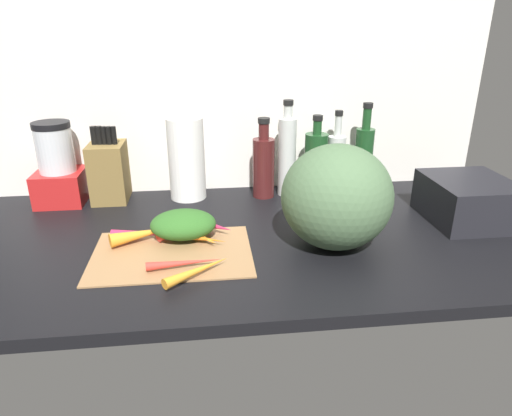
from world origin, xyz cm
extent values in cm
cube|color=black|center=(0.00, 0.00, -1.50)|extent=(170.00, 80.00, 3.00)
cube|color=silver|center=(0.00, 38.50, 30.00)|extent=(170.00, 3.00, 60.00)
cube|color=#997047|center=(-17.86, -10.16, 0.40)|extent=(38.92, 27.39, 0.80)
cone|color=#B2264C|center=(-8.75, 0.78, 2.59)|extent=(14.13, 11.25, 3.59)
cone|color=orange|center=(-12.52, -5.56, 2.09)|extent=(17.00, 9.24, 2.58)
cone|color=orange|center=(-11.49, -22.41, 2.05)|extent=(15.36, 12.12, 2.50)
cone|color=#B2264C|center=(-25.09, -1.84, 2.08)|extent=(17.62, 3.72, 2.57)
cone|color=red|center=(-16.53, -0.78, 2.47)|extent=(12.08, 9.68, 3.33)
cone|color=orange|center=(-10.58, -5.18, 1.98)|extent=(9.11, 10.30, 2.36)
cone|color=red|center=(-14.50, -18.20, 1.82)|extent=(17.57, 3.65, 2.03)
cone|color=orange|center=(-25.69, -3.03, 2.59)|extent=(16.51, 9.61, 3.58)
ellipsoid|color=#2D6023|center=(-15.19, -2.20, 4.40)|extent=(17.02, 13.09, 7.20)
ellipsoid|color=#4C6B47|center=(23.08, -9.60, 13.14)|extent=(27.51, 27.37, 26.28)
cube|color=brown|center=(-39.20, 30.44, 9.21)|extent=(10.77, 13.81, 18.41)
cylinder|color=black|center=(-42.22, 30.22, 21.16)|extent=(2.15, 2.15, 5.50)
cylinder|color=black|center=(-40.71, 30.08, 21.16)|extent=(2.10, 2.10, 5.50)
cylinder|color=black|center=(-39.20, 29.68, 21.16)|extent=(1.61, 1.61, 5.50)
cylinder|color=black|center=(-37.69, 29.54, 21.16)|extent=(1.75, 1.75, 5.50)
cylinder|color=black|center=(-36.19, 29.44, 21.16)|extent=(1.56, 1.56, 5.50)
cube|color=red|center=(-54.23, 29.50, 5.12)|extent=(14.45, 14.45, 10.24)
cylinder|color=silver|center=(-54.23, 29.50, 17.07)|extent=(10.84, 10.84, 13.65)
cylinder|color=black|center=(-54.23, 29.50, 24.79)|extent=(11.05, 11.05, 1.80)
cylinder|color=white|center=(-14.67, 29.50, 13.03)|extent=(11.48, 11.48, 26.07)
cylinder|color=#471919|center=(9.84, 27.80, 9.54)|extent=(7.05, 7.05, 19.07)
cylinder|color=#471919|center=(9.84, 27.80, 21.63)|extent=(3.27, 3.27, 5.11)
cylinder|color=black|center=(9.84, 27.80, 24.98)|extent=(3.76, 3.76, 1.60)
cylinder|color=silver|center=(17.59, 28.73, 12.59)|extent=(5.76, 5.76, 25.17)
cylinder|color=silver|center=(17.59, 28.73, 27.29)|extent=(2.76, 2.76, 4.23)
cylinder|color=black|center=(17.59, 28.73, 30.21)|extent=(3.17, 3.17, 1.60)
cylinder|color=#19421E|center=(26.97, 27.87, 10.14)|extent=(7.49, 7.49, 20.27)
cylinder|color=#19421E|center=(26.97, 27.87, 22.46)|extent=(2.79, 2.79, 4.37)
cylinder|color=black|center=(26.97, 27.87, 25.44)|extent=(3.21, 3.21, 1.60)
cylinder|color=silver|center=(34.04, 28.93, 9.50)|extent=(5.78, 5.78, 19.01)
cylinder|color=silver|center=(34.04, 28.93, 22.39)|extent=(2.23, 2.23, 6.76)
cylinder|color=black|center=(34.04, 28.93, 26.57)|extent=(2.56, 2.56, 1.60)
cylinder|color=#19421E|center=(42.68, 27.11, 10.82)|extent=(5.98, 5.98, 21.65)
cylinder|color=#19421E|center=(42.68, 27.11, 24.98)|extent=(2.71, 2.71, 6.67)
cylinder|color=black|center=(42.68, 27.11, 29.12)|extent=(3.12, 3.12, 1.60)
cube|color=black|center=(65.43, 1.69, 6.07)|extent=(22.16, 24.65, 12.15)
camera|label=1|loc=(-8.71, -110.69, 52.73)|focal=31.67mm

